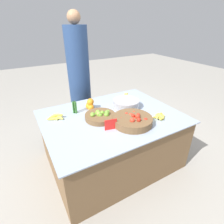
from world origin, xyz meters
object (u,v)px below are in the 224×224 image
at_px(tomato_basket, 132,120).
at_px(lime_bowl, 101,116).
at_px(price_sign, 111,125).
at_px(vendor_person, 79,80).
at_px(metal_bowl, 126,104).

bearing_deg(tomato_basket, lime_bowl, 133.45).
xyz_separation_m(lime_bowl, tomato_basket, (0.24, -0.26, 0.01)).
xyz_separation_m(lime_bowl, price_sign, (-0.01, -0.24, 0.02)).
bearing_deg(lime_bowl, vendor_person, 82.84).
distance_m(tomato_basket, metal_bowl, 0.39).
distance_m(tomato_basket, price_sign, 0.25).
bearing_deg(lime_bowl, metal_bowl, 13.97).
distance_m(lime_bowl, tomato_basket, 0.35).
height_order(price_sign, vendor_person, vendor_person).
xyz_separation_m(tomato_basket, price_sign, (-0.25, 0.02, 0.02)).
distance_m(price_sign, vendor_person, 1.20).
bearing_deg(metal_bowl, tomato_basket, -113.92).
relative_size(lime_bowl, metal_bowl, 1.04).
height_order(lime_bowl, tomato_basket, tomato_basket).
height_order(lime_bowl, metal_bowl, lime_bowl).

